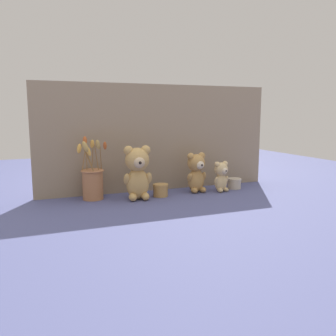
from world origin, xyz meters
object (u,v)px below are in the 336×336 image
(teddy_bear_medium, at_px, (196,172))
(flower_vase, at_px, (92,180))
(teddy_bear_small, at_px, (221,176))
(decorative_tin_short, at_px, (160,190))
(teddy_bear_large, at_px, (138,172))
(decorative_tin_tall, at_px, (234,183))

(teddy_bear_medium, xyz_separation_m, flower_vase, (-0.58, 0.05, -0.02))
(teddy_bear_medium, distance_m, teddy_bear_small, 0.15)
(teddy_bear_small, bearing_deg, decorative_tin_short, 177.19)
(teddy_bear_medium, bearing_deg, teddy_bear_large, -173.42)
(teddy_bear_medium, relative_size, flower_vase, 0.69)
(teddy_bear_large, xyz_separation_m, teddy_bear_medium, (0.36, 0.04, -0.03))
(teddy_bear_small, height_order, flower_vase, flower_vase)
(teddy_bear_small, distance_m, decorative_tin_tall, 0.13)
(teddy_bear_large, xyz_separation_m, flower_vase, (-0.22, 0.09, -0.05))
(teddy_bear_medium, xyz_separation_m, decorative_tin_short, (-0.23, -0.02, -0.08))
(flower_vase, height_order, decorative_tin_short, flower_vase)
(teddy_bear_large, distance_m, decorative_tin_short, 0.18)
(teddy_bear_large, bearing_deg, decorative_tin_tall, 3.97)
(decorative_tin_tall, bearing_deg, teddy_bear_medium, -179.77)
(teddy_bear_medium, distance_m, decorative_tin_tall, 0.27)
(flower_vase, distance_m, decorative_tin_short, 0.37)
(teddy_bear_large, relative_size, teddy_bear_small, 1.61)
(teddy_bear_large, xyz_separation_m, decorative_tin_short, (0.13, 0.02, -0.11))
(teddy_bear_large, bearing_deg, decorative_tin_short, 8.93)
(decorative_tin_tall, bearing_deg, teddy_bear_small, -160.69)
(flower_vase, relative_size, decorative_tin_tall, 3.92)
(teddy_bear_large, distance_m, flower_vase, 0.24)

